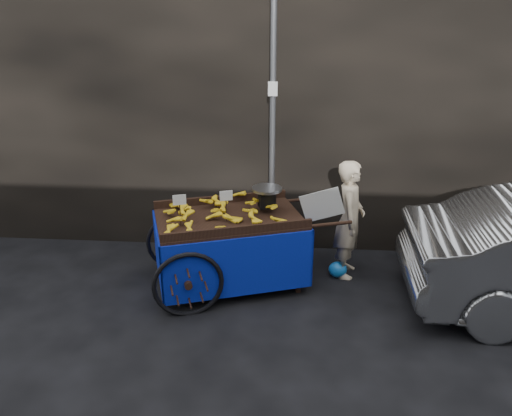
{
  "coord_description": "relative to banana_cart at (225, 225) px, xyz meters",
  "views": [
    {
      "loc": [
        0.59,
        -5.2,
        3.33
      ],
      "look_at": [
        0.14,
        0.5,
        1.06
      ],
      "focal_mm": 35.0,
      "sensor_mm": 36.0,
      "label": 1
    }
  ],
  "objects": [
    {
      "name": "ground",
      "position": [
        0.25,
        -0.48,
        -0.83
      ],
      "size": [
        80.0,
        80.0,
        0.0
      ],
      "primitive_type": "plane",
      "color": "black",
      "rests_on": "ground"
    },
    {
      "name": "building_wall",
      "position": [
        0.64,
        2.12,
        1.67
      ],
      "size": [
        13.5,
        2.0,
        5.0
      ],
      "color": "black",
      "rests_on": "ground"
    },
    {
      "name": "street_pole",
      "position": [
        0.55,
        0.82,
        1.17
      ],
      "size": [
        0.12,
        0.1,
        4.0
      ],
      "color": "slate",
      "rests_on": "ground"
    },
    {
      "name": "banana_cart",
      "position": [
        0.0,
        0.0,
        0.0
      ],
      "size": [
        2.71,
        1.84,
        1.35
      ],
      "rotation": [
        0.0,
        0.0,
        0.33
      ],
      "color": "black",
      "rests_on": "ground"
    },
    {
      "name": "vendor",
      "position": [
        1.58,
        0.38,
        -0.04
      ],
      "size": [
        0.9,
        0.63,
        1.59
      ],
      "rotation": [
        0.0,
        0.0,
        1.42
      ],
      "color": "beige",
      "rests_on": "ground"
    },
    {
      "name": "plastic_bag",
      "position": [
        1.47,
        0.27,
        -0.72
      ],
      "size": [
        0.25,
        0.2,
        0.22
      ],
      "primitive_type": "ellipsoid",
      "color": "blue",
      "rests_on": "ground"
    }
  ]
}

